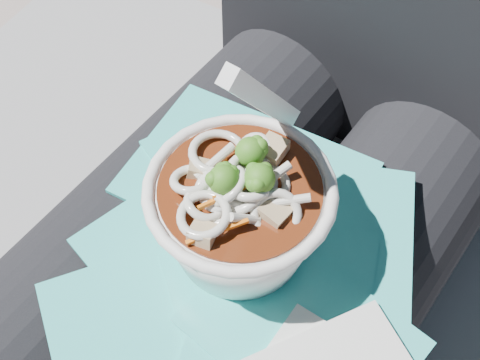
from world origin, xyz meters
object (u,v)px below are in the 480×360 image
Objects in this scene: plastic_bag at (249,263)px; udon_bowl at (240,209)px; lap at (222,282)px; person_body at (279,199)px; stone_ledge at (291,304)px.

plastic_bag is 0.06m from udon_bowl.
lap is 0.09m from plastic_bag.
person_body reaches higher than plastic_bag.
stone_ledge is at bearing 90.00° from person_body.
plastic_bag is at bearing -13.11° from lap.
plastic_bag is 1.80× the size of udon_bowl.
person_body reaches higher than lap.
lap is (0.00, -0.15, 0.31)m from stone_ledge.
lap is at bearing 166.89° from plastic_bag.
stone_ledge is 5.35× the size of udon_bowl.
udon_bowl is (0.02, -0.00, 0.14)m from lap.
person_body is 0.15m from udon_bowl.
lap is at bearing -90.00° from stone_ledge.
lap is at bearing 175.18° from udon_bowl.
lap reaches higher than stone_ledge.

